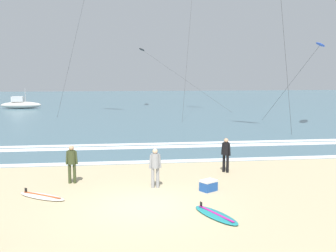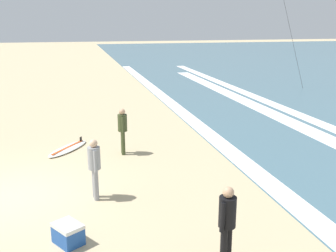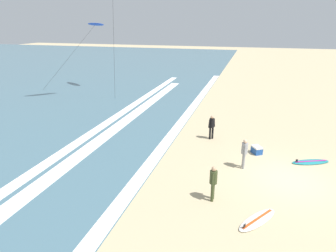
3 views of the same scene
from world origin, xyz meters
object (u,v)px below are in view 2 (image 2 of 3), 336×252
at_px(surfer_foreground_main, 123,127).
at_px(cooler_box, 68,234).
at_px(surfboard_near_water, 68,148).
at_px(surfer_left_near, 94,164).
at_px(surfer_left_far, 227,219).

xyz_separation_m(surfer_foreground_main, cooler_box, (5.39, -1.83, -0.74)).
relative_size(surfboard_near_water, cooler_box, 2.72).
relative_size(surfer_foreground_main, cooler_box, 2.11).
relative_size(surfer_left_near, surfer_foreground_main, 1.00).
bearing_deg(surfer_left_near, surfer_foreground_main, 161.30).
bearing_deg(surfer_left_near, surfer_left_far, 31.96).
xyz_separation_m(surfer_left_far, surfer_foreground_main, (-6.87, -1.04, 0.00)).
xyz_separation_m(surfboard_near_water, cooler_box, (6.31, 0.04, 0.18)).
xyz_separation_m(surfer_foreground_main, surfboard_near_water, (-0.91, -1.87, -0.91)).
height_order(surfer_left_near, cooler_box, surfer_left_near).
distance_m(surfer_left_far, surfer_foreground_main, 6.95).
bearing_deg(surfer_foreground_main, surfer_left_near, -18.70).
xyz_separation_m(surfer_left_far, cooler_box, (-1.48, -2.87, -0.74)).
relative_size(surfer_left_far, surfer_foreground_main, 1.00).
height_order(surfboard_near_water, cooler_box, cooler_box).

